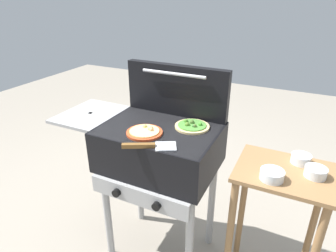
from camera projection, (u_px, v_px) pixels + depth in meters
name	position (u px, v px, depth m)	size (l,w,h in m)	color
ground_plane	(161.00, 247.00, 1.97)	(8.00, 8.00, 0.00)	gray
grill	(158.00, 150.00, 1.66)	(0.96, 0.53, 0.90)	black
grill_lid_open	(176.00, 90.00, 1.70)	(0.63, 0.08, 0.30)	black
pizza_veggie	(192.00, 126.00, 1.59)	(0.19, 0.19, 0.04)	#E0C17F
pizza_cheese	(145.00, 132.00, 1.52)	(0.19, 0.19, 0.03)	#C64723
spatula	(150.00, 146.00, 1.39)	(0.26, 0.17, 0.02)	#B7BABF
prep_table	(276.00, 210.00, 1.47)	(0.44, 0.36, 0.81)	olive
topping_bowl_near	(301.00, 159.00, 1.42)	(0.09, 0.09, 0.04)	silver
topping_bowl_far	(272.00, 175.00, 1.30)	(0.11, 0.11, 0.04)	silver
topping_bowl_middle	(316.00, 172.00, 1.32)	(0.10, 0.10, 0.04)	silver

